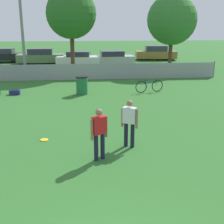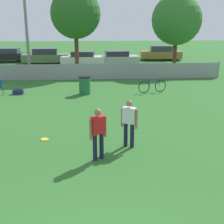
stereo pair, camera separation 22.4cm
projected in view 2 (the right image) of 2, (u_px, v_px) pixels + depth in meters
name	position (u px, v px, depth m)	size (l,w,h in m)	color
fence_backline	(91.00, 72.00, 21.88)	(18.46, 0.07, 1.21)	gray
tree_near_pole	(76.00, 14.00, 23.53)	(3.80, 3.80, 6.42)	#4C331E
tree_far_right	(177.00, 20.00, 24.98)	(4.02, 4.02, 6.06)	#4C331E
player_defender_red	(98.00, 131.00, 9.15)	(0.51, 0.39, 1.58)	#191933
player_receiver_white	(129.00, 121.00, 10.08)	(0.51, 0.39, 1.58)	#191933
frisbee_disc	(45.00, 139.00, 10.94)	(0.28, 0.28, 0.03)	yellow
bicycle_sideline	(152.00, 86.00, 17.99)	(1.69, 0.53, 0.75)	black
trash_bin	(85.00, 85.00, 17.53)	(0.67, 0.67, 1.03)	#1E6638
gear_bag_sideline	(18.00, 92.00, 17.63)	(0.57, 0.31, 0.28)	navy
parked_car_dark	(8.00, 55.00, 31.14)	(4.36, 1.75, 1.36)	black
parked_car_olive	(46.00, 56.00, 29.67)	(4.38, 1.78, 1.48)	black
parked_car_white	(83.00, 58.00, 28.77)	(4.14, 2.21, 1.28)	black
parked_car_silver	(117.00, 58.00, 29.00)	(4.11, 1.96, 1.30)	black
parked_car_tan	(161.00, 53.00, 32.61)	(4.33, 2.10, 1.47)	black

